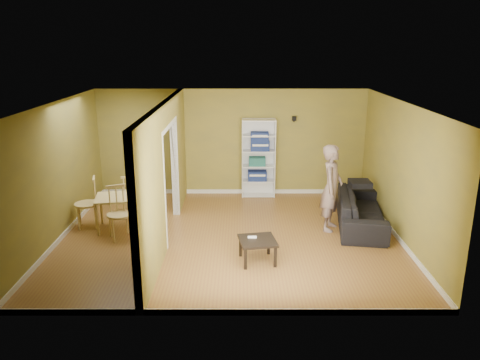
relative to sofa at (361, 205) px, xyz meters
name	(u,v)px	position (x,y,z in m)	size (l,w,h in m)	color
room_shell	(229,173)	(-2.70, -0.61, 0.86)	(6.50, 6.50, 6.50)	olive
partition	(166,173)	(-3.90, -0.61, 0.86)	(0.22, 5.50, 2.60)	olive
wall_speaker	(294,119)	(-1.20, 2.08, 1.46)	(0.10, 0.10, 0.10)	black
sofa	(361,205)	(0.00, 0.00, 0.00)	(0.98, 2.29, 0.87)	black
person	(332,181)	(-0.68, -0.20, 0.59)	(0.58, 0.75, 2.05)	slate
bookshelf	(258,158)	(-2.05, 1.99, 0.52)	(0.80, 0.35, 1.91)	white
paper_box_navy_a	(257,175)	(-2.08, 1.94, 0.08)	(0.45, 0.30, 0.23)	navy
paper_box_teal	(257,161)	(-2.08, 1.94, 0.44)	(0.40, 0.26, 0.20)	#1D6954
paper_box_navy_b	(260,146)	(-2.02, 1.94, 0.83)	(0.44, 0.29, 0.23)	navy
paper_box_navy_c	(260,137)	(-2.03, 1.94, 1.04)	(0.42, 0.28, 0.22)	navy
coffee_table	(258,243)	(-2.20, -1.68, -0.09)	(0.61, 0.61, 0.41)	black
game_controller	(252,237)	(-2.29, -1.61, -0.01)	(0.15, 0.04, 0.03)	white
dining_table	(124,200)	(-4.84, -0.16, 0.17)	(1.10, 0.73, 0.69)	#DEC177
chair_left	(86,203)	(-5.63, -0.09, 0.09)	(0.48, 0.48, 1.05)	tan
chair_near	(119,213)	(-4.81, -0.69, 0.08)	(0.48, 0.48, 1.04)	tan
chair_far	(132,196)	(-4.82, 0.46, 0.05)	(0.45, 0.45, 0.98)	#D0B686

